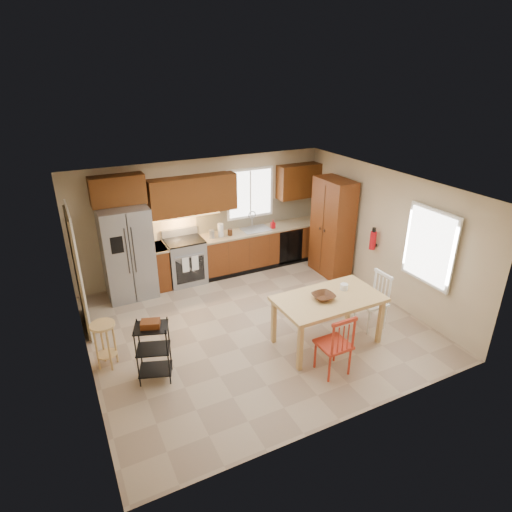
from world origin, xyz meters
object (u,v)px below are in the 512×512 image
Objects in this scene: dining_table at (327,321)px; chair_red at (333,343)px; refrigerator at (128,253)px; table_bowl at (323,299)px; range_stove at (185,262)px; fire_extinguisher at (373,240)px; table_jar at (344,288)px; chair_white at (371,301)px; pantry at (332,228)px; soap_bottle at (273,224)px; bar_stool at (106,345)px; utility_cart at (154,352)px.

chair_red is at bearing -118.86° from dining_table.
table_bowl is at bearing -51.74° from refrigerator.
range_stove is at bearing 113.24° from dining_table.
table_jar is at bearing -145.05° from fire_extinguisher.
chair_white is at bearing 2.46° from dining_table.
pantry is at bearing 59.10° from table_jar.
chair_red is 6.31× the size of table_jar.
fire_extinguisher is (0.20, -1.05, 0.05)m from pantry.
chair_red is 2.90× the size of table_bowl.
refrigerator is 4.34m from chair_red.
refrigerator is 9.53× the size of soap_bottle.
utility_cart is at bearing -68.82° from bar_stool.
soap_bottle reaches higher than bar_stool.
range_stove is 1.23× the size of bar_stool.
range_stove is at bearing 120.09° from table_jar.
fire_extinguisher is at bearing 30.07° from table_bowl.
chair_white is (0.30, -3.00, -0.50)m from soap_bottle.
table_bowl is at bearing -128.36° from pantry.
dining_table reaches higher than bar_stool.
soap_bottle is 4.53m from bar_stool.
soap_bottle reaches higher than table_bowl.
table_bowl is at bearing -103.86° from soap_bottle.
refrigerator is at bearing 46.60° from bar_stool.
chair_red is at bearing -110.54° from table_bowl.
table_jar is 3.84m from bar_stool.
range_stove is 3.41m from table_bowl.
table_jar is (0.72, 0.76, 0.37)m from chair_red.
chair_white is at bearing -128.83° from fire_extinguisher.
pantry is 1.07m from fire_extinguisher.
refrigerator is at bearing 104.82° from utility_cart.
utility_cart is at bearing 156.52° from chair_red.
dining_table is 0.96m from chair_white.
pantry is 2.75m from table_bowl.
dining_table is at bearing -101.96° from soap_bottle.
table_jar reaches higher than bar_stool.
chair_red reaches higher than range_stove.
bar_stool is at bearing -178.57° from fire_extinguisher.
soap_bottle reaches higher than utility_cart.
refrigerator reaches higher than fire_extinguisher.
refrigerator is 1.82× the size of chair_red.
chair_white is at bearing -84.23° from soap_bottle.
pantry is 5.11m from bar_stool.
chair_red is (2.18, -3.73, -0.41)m from refrigerator.
fire_extinguisher reaches higher than chair_red.
bar_stool is (-4.93, -1.18, -0.68)m from pantry.
dining_table is (-1.80, -1.10, -0.69)m from fire_extinguisher.
bar_stool is at bearing -110.83° from refrigerator.
pantry is 2.25× the size of utility_cart.
bar_stool is at bearing -132.04° from range_stove.
refrigerator is 3.92m from table_bowl.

